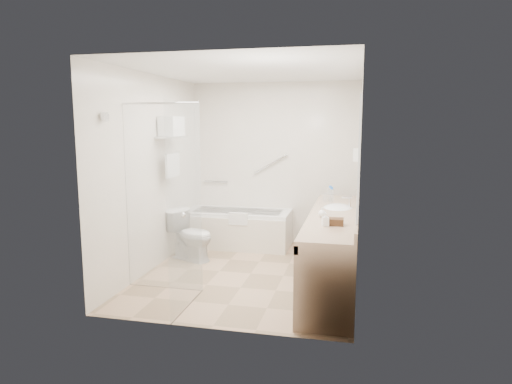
% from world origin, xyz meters
% --- Properties ---
extents(floor, '(3.20, 3.20, 0.00)m').
position_xyz_m(floor, '(0.00, 0.00, 0.00)').
color(floor, tan).
rests_on(floor, ground).
extents(ceiling, '(2.60, 3.20, 0.10)m').
position_xyz_m(ceiling, '(0.00, 0.00, 2.50)').
color(ceiling, silver).
rests_on(ceiling, wall_back).
extents(wall_back, '(2.60, 0.10, 2.50)m').
position_xyz_m(wall_back, '(0.00, 1.60, 1.25)').
color(wall_back, silver).
rests_on(wall_back, ground).
extents(wall_front, '(2.60, 0.10, 2.50)m').
position_xyz_m(wall_front, '(0.00, -1.60, 1.25)').
color(wall_front, silver).
rests_on(wall_front, ground).
extents(wall_left, '(0.10, 3.20, 2.50)m').
position_xyz_m(wall_left, '(-1.30, 0.00, 1.25)').
color(wall_left, silver).
rests_on(wall_left, ground).
extents(wall_right, '(0.10, 3.20, 2.50)m').
position_xyz_m(wall_right, '(1.30, 0.00, 1.25)').
color(wall_right, silver).
rests_on(wall_right, ground).
extents(bathtub, '(1.60, 0.73, 0.59)m').
position_xyz_m(bathtub, '(-0.50, 1.24, 0.28)').
color(bathtub, white).
rests_on(bathtub, floor).
extents(grab_bar_short, '(0.40, 0.03, 0.03)m').
position_xyz_m(grab_bar_short, '(-0.95, 1.56, 0.95)').
color(grab_bar_short, silver).
rests_on(grab_bar_short, wall_back).
extents(grab_bar_long, '(0.53, 0.03, 0.33)m').
position_xyz_m(grab_bar_long, '(-0.05, 1.56, 1.25)').
color(grab_bar_long, silver).
rests_on(grab_bar_long, wall_back).
extents(shower_enclosure, '(0.96, 0.91, 2.11)m').
position_xyz_m(shower_enclosure, '(-0.63, -0.93, 1.07)').
color(shower_enclosure, silver).
rests_on(shower_enclosure, floor).
extents(towel_shelf, '(0.24, 0.55, 0.81)m').
position_xyz_m(towel_shelf, '(-1.17, 0.35, 1.75)').
color(towel_shelf, silver).
rests_on(towel_shelf, wall_left).
extents(vanity_counter, '(0.55, 2.70, 0.95)m').
position_xyz_m(vanity_counter, '(1.02, -0.15, 0.64)').
color(vanity_counter, tan).
rests_on(vanity_counter, floor).
extents(sink, '(0.40, 0.52, 0.14)m').
position_xyz_m(sink, '(1.05, 0.25, 0.82)').
color(sink, white).
rests_on(sink, vanity_counter).
extents(faucet, '(0.03, 0.03, 0.14)m').
position_xyz_m(faucet, '(1.20, 0.25, 0.93)').
color(faucet, silver).
rests_on(faucet, vanity_counter).
extents(mirror, '(0.02, 2.00, 1.20)m').
position_xyz_m(mirror, '(1.29, -0.15, 1.55)').
color(mirror, '#A4A8B0').
rests_on(mirror, wall_right).
extents(hairdryer_unit, '(0.08, 0.10, 0.18)m').
position_xyz_m(hairdryer_unit, '(1.25, 1.05, 1.45)').
color(hairdryer_unit, white).
rests_on(hairdryer_unit, wall_right).
extents(toilet, '(0.79, 0.64, 0.68)m').
position_xyz_m(toilet, '(-0.95, 0.41, 0.34)').
color(toilet, white).
rests_on(toilet, floor).
extents(amenity_basket, '(0.21, 0.14, 0.07)m').
position_xyz_m(amenity_basket, '(1.05, -0.75, 0.88)').
color(amenity_basket, '#452918').
rests_on(amenity_basket, vanity_counter).
extents(soap_bottle_a, '(0.11, 0.15, 0.06)m').
position_xyz_m(soap_bottle_a, '(0.98, -0.82, 0.88)').
color(soap_bottle_a, white).
rests_on(soap_bottle_a, vanity_counter).
extents(soap_bottle_b, '(0.11, 0.12, 0.08)m').
position_xyz_m(soap_bottle_b, '(0.91, -0.36, 0.89)').
color(soap_bottle_b, white).
rests_on(soap_bottle_b, vanity_counter).
extents(water_bottle_left, '(0.07, 0.07, 0.21)m').
position_xyz_m(water_bottle_left, '(0.93, 0.66, 0.95)').
color(water_bottle_left, silver).
rests_on(water_bottle_left, vanity_counter).
extents(water_bottle_mid, '(0.06, 0.06, 0.20)m').
position_xyz_m(water_bottle_mid, '(0.93, 0.75, 0.94)').
color(water_bottle_mid, silver).
rests_on(water_bottle_mid, vanity_counter).
extents(water_bottle_right, '(0.07, 0.07, 0.22)m').
position_xyz_m(water_bottle_right, '(0.96, 0.46, 0.95)').
color(water_bottle_right, silver).
rests_on(water_bottle_right, vanity_counter).
extents(drinking_glass_near, '(0.06, 0.06, 0.08)m').
position_xyz_m(drinking_glass_near, '(0.87, 0.61, 0.89)').
color(drinking_glass_near, silver).
rests_on(drinking_glass_near, vanity_counter).
extents(drinking_glass_far, '(0.08, 0.08, 0.08)m').
position_xyz_m(drinking_glass_far, '(0.85, 0.86, 0.89)').
color(drinking_glass_far, silver).
rests_on(drinking_glass_far, vanity_counter).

